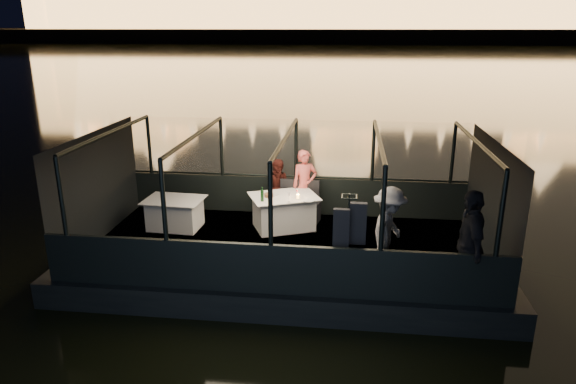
# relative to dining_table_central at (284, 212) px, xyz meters

# --- Properties ---
(river_water) EXTENTS (500.00, 500.00, 0.00)m
(river_water) POSITION_rel_dining_table_central_xyz_m (0.17, 79.01, -0.89)
(river_water) COLOR black
(river_water) RESTS_ON ground
(boat_hull) EXTENTS (8.60, 4.40, 1.00)m
(boat_hull) POSITION_rel_dining_table_central_xyz_m (0.17, -0.99, -0.89)
(boat_hull) COLOR black
(boat_hull) RESTS_ON river_water
(boat_deck) EXTENTS (8.00, 4.00, 0.04)m
(boat_deck) POSITION_rel_dining_table_central_xyz_m (0.17, -0.99, -0.41)
(boat_deck) COLOR black
(boat_deck) RESTS_ON boat_hull
(gunwale_port) EXTENTS (8.00, 0.08, 0.90)m
(gunwale_port) POSITION_rel_dining_table_central_xyz_m (0.17, 1.01, 0.06)
(gunwale_port) COLOR black
(gunwale_port) RESTS_ON boat_deck
(gunwale_starboard) EXTENTS (8.00, 0.08, 0.90)m
(gunwale_starboard) POSITION_rel_dining_table_central_xyz_m (0.17, -2.99, 0.06)
(gunwale_starboard) COLOR black
(gunwale_starboard) RESTS_ON boat_deck
(cabin_glass_port) EXTENTS (8.00, 0.02, 1.40)m
(cabin_glass_port) POSITION_rel_dining_table_central_xyz_m (0.17, 1.01, 1.21)
(cabin_glass_port) COLOR #99B2B2
(cabin_glass_port) RESTS_ON gunwale_port
(cabin_glass_starboard) EXTENTS (8.00, 0.02, 1.40)m
(cabin_glass_starboard) POSITION_rel_dining_table_central_xyz_m (0.17, -2.99, 1.21)
(cabin_glass_starboard) COLOR #99B2B2
(cabin_glass_starboard) RESTS_ON gunwale_starboard
(cabin_roof_glass) EXTENTS (8.00, 4.00, 0.02)m
(cabin_roof_glass) POSITION_rel_dining_table_central_xyz_m (0.17, -0.99, 1.91)
(cabin_roof_glass) COLOR #99B2B2
(cabin_roof_glass) RESTS_ON boat_deck
(end_wall_fore) EXTENTS (0.02, 4.00, 2.30)m
(end_wall_fore) POSITION_rel_dining_table_central_xyz_m (-3.83, -0.99, 0.76)
(end_wall_fore) COLOR black
(end_wall_fore) RESTS_ON boat_deck
(end_wall_aft) EXTENTS (0.02, 4.00, 2.30)m
(end_wall_aft) POSITION_rel_dining_table_central_xyz_m (4.17, -0.99, 0.76)
(end_wall_aft) COLOR black
(end_wall_aft) RESTS_ON boat_deck
(canopy_ribs) EXTENTS (8.00, 4.00, 2.30)m
(canopy_ribs) POSITION_rel_dining_table_central_xyz_m (0.17, -0.99, 0.76)
(canopy_ribs) COLOR black
(canopy_ribs) RESTS_ON boat_deck
(embankment) EXTENTS (400.00, 140.00, 6.00)m
(embankment) POSITION_rel_dining_table_central_xyz_m (0.17, 209.01, 0.11)
(embankment) COLOR #423D33
(embankment) RESTS_ON ground
(dining_table_central) EXTENTS (1.75, 1.54, 0.77)m
(dining_table_central) POSITION_rel_dining_table_central_xyz_m (0.00, 0.00, 0.00)
(dining_table_central) COLOR white
(dining_table_central) RESTS_ON boat_deck
(dining_table_aft) EXTENTS (1.34, 1.01, 0.68)m
(dining_table_aft) POSITION_rel_dining_table_central_xyz_m (-2.44, -0.28, 0.00)
(dining_table_aft) COLOR silver
(dining_table_aft) RESTS_ON boat_deck
(chair_port_left) EXTENTS (0.46, 0.46, 0.95)m
(chair_port_left) POSITION_rel_dining_table_central_xyz_m (0.06, 0.45, 0.06)
(chair_port_left) COLOR black
(chair_port_left) RESTS_ON boat_deck
(chair_port_right) EXTENTS (0.53, 0.53, 0.95)m
(chair_port_right) POSITION_rel_dining_table_central_xyz_m (0.54, 0.45, 0.06)
(chair_port_right) COLOR black
(chair_port_right) RESTS_ON boat_deck
(coat_stand) EXTENTS (0.57, 0.51, 1.74)m
(coat_stand) POSITION_rel_dining_table_central_xyz_m (1.43, -2.69, 0.51)
(coat_stand) COLOR black
(coat_stand) RESTS_ON boat_deck
(person_woman_coral) EXTENTS (0.69, 0.59, 1.64)m
(person_woman_coral) POSITION_rel_dining_table_central_xyz_m (0.40, 0.72, 0.36)
(person_woman_coral) COLOR #EA5F55
(person_woman_coral) RESTS_ON boat_deck
(person_man_maroon) EXTENTS (0.71, 0.57, 1.41)m
(person_man_maroon) POSITION_rel_dining_table_central_xyz_m (-0.20, 0.72, 0.36)
(person_man_maroon) COLOR #441813
(person_man_maroon) RESTS_ON boat_deck
(passenger_stripe) EXTENTS (0.97, 1.23, 1.67)m
(passenger_stripe) POSITION_rel_dining_table_central_xyz_m (2.16, -2.01, 0.47)
(passenger_stripe) COLOR silver
(passenger_stripe) RESTS_ON boat_deck
(passenger_dark) EXTENTS (0.49, 1.12, 1.90)m
(passenger_dark) POSITION_rel_dining_table_central_xyz_m (3.41, -2.72, 0.47)
(passenger_dark) COLOR black
(passenger_dark) RESTS_ON boat_deck
(wine_bottle) EXTENTS (0.09, 0.09, 0.32)m
(wine_bottle) POSITION_rel_dining_table_central_xyz_m (-0.41, -0.42, 0.53)
(wine_bottle) COLOR #143716
(wine_bottle) RESTS_ON dining_table_central
(bread_basket) EXTENTS (0.21, 0.21, 0.08)m
(bread_basket) POSITION_rel_dining_table_central_xyz_m (-0.32, -0.11, 0.42)
(bread_basket) COLOR brown
(bread_basket) RESTS_ON dining_table_central
(amber_candle) EXTENTS (0.06, 0.06, 0.09)m
(amber_candle) POSITION_rel_dining_table_central_xyz_m (0.33, -0.14, 0.42)
(amber_candle) COLOR #FFB13F
(amber_candle) RESTS_ON dining_table_central
(plate_near) EXTENTS (0.26, 0.26, 0.02)m
(plate_near) POSITION_rel_dining_table_central_xyz_m (0.57, -0.27, 0.39)
(plate_near) COLOR white
(plate_near) RESTS_ON dining_table_central
(plate_far) EXTENTS (0.28, 0.28, 0.02)m
(plate_far) POSITION_rel_dining_table_central_xyz_m (-0.24, 0.04, 0.39)
(plate_far) COLOR silver
(plate_far) RESTS_ON dining_table_central
(wine_glass_white) EXTENTS (0.07, 0.07, 0.18)m
(wine_glass_white) POSITION_rel_dining_table_central_xyz_m (-0.27, -0.42, 0.48)
(wine_glass_white) COLOR silver
(wine_glass_white) RESTS_ON dining_table_central
(wine_glass_red) EXTENTS (0.09, 0.09, 0.20)m
(wine_glass_red) POSITION_rel_dining_table_central_xyz_m (0.31, -0.09, 0.48)
(wine_glass_red) COLOR white
(wine_glass_red) RESTS_ON dining_table_central
(wine_glass_empty) EXTENTS (0.09, 0.09, 0.21)m
(wine_glass_empty) POSITION_rel_dining_table_central_xyz_m (0.17, -0.42, 0.48)
(wine_glass_empty) COLOR silver
(wine_glass_empty) RESTS_ON dining_table_central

